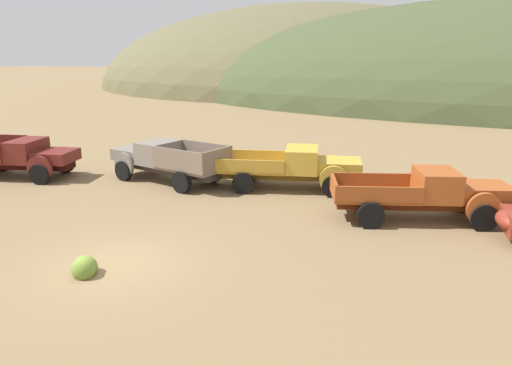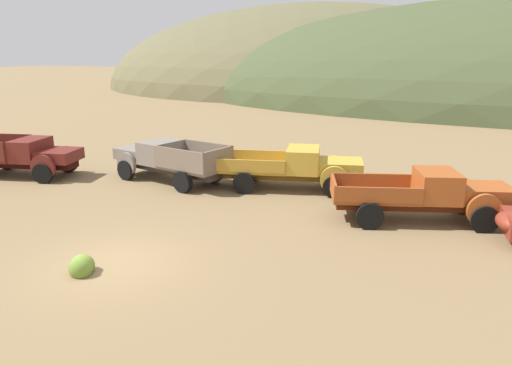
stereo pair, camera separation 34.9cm
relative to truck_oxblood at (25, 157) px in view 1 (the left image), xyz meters
name	(u,v)px [view 1 (the left image)]	position (x,y,z in m)	size (l,w,h in m)	color
ground_plane	(116,265)	(10.22, -7.06, -1.01)	(300.00, 300.00, 0.00)	olive
hill_far_right	(311,84)	(-2.99, 72.63, -1.01)	(75.29, 75.75, 28.44)	brown
truck_oxblood	(25,157)	(0.00, 0.00, 0.00)	(6.00, 3.41, 1.91)	black
truck_primer_gray	(161,160)	(6.59, 1.75, 0.00)	(6.43, 3.54, 1.91)	#3D322D
truck_faded_yellow	(300,167)	(13.21, 2.56, -0.02)	(6.65, 3.50, 1.89)	brown
truck_oxide_orange	(433,194)	(18.85, 0.16, -0.02)	(6.60, 3.65, 1.89)	#51220D
bush_front_right	(84,268)	(9.76, -7.87, -0.83)	(0.78, 0.82, 0.68)	olive
bush_lone_scrub	(478,199)	(20.66, 2.92, -0.84)	(0.96, 0.72, 0.67)	olive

